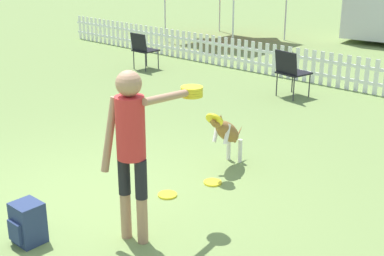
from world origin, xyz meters
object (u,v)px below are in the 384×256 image
at_px(folding_chair_blue_left, 290,69).
at_px(handler_person, 135,135).
at_px(frisbee_near_dog, 167,195).
at_px(frisbee_near_handler, 213,182).
at_px(leaping_dog, 226,131).
at_px(backpack_on_grass, 28,223).
at_px(folding_chair_center, 143,48).

bearing_deg(folding_chair_blue_left, handler_person, 117.71).
xyz_separation_m(frisbee_near_dog, folding_chair_blue_left, (-1.24, 4.59, 0.54)).
relative_size(frisbee_near_handler, frisbee_near_dog, 1.00).
bearing_deg(leaping_dog, frisbee_near_handler, 98.51).
bearing_deg(leaping_dog, handler_person, 90.35).
distance_m(frisbee_near_dog, backpack_on_grass, 1.70).
bearing_deg(folding_chair_blue_left, backpack_on_grass, 109.05).
bearing_deg(frisbee_near_dog, frisbee_near_handler, 74.31).
relative_size(backpack_on_grass, folding_chair_blue_left, 0.47).
height_order(leaping_dog, frisbee_near_dog, leaping_dog).
relative_size(handler_person, frisbee_near_handler, 7.70).
relative_size(handler_person, frisbee_near_dog, 7.70).
bearing_deg(backpack_on_grass, frisbee_near_dog, 79.61).
height_order(handler_person, frisbee_near_handler, handler_person).
height_order(frisbee_near_dog, folding_chair_blue_left, folding_chair_blue_left).
height_order(handler_person, folding_chair_center, handler_person).
bearing_deg(leaping_dog, folding_chair_blue_left, -83.38).
distance_m(folding_chair_blue_left, folding_chair_center, 3.82).
xyz_separation_m(leaping_dog, frisbee_near_handler, (0.19, -0.49, -0.50)).
xyz_separation_m(leaping_dog, frisbee_near_dog, (0.02, -1.12, -0.50)).
bearing_deg(frisbee_near_dog, folding_chair_blue_left, 105.12).
distance_m(handler_person, backpack_on_grass, 1.41).
distance_m(leaping_dog, folding_chair_center, 5.96).
xyz_separation_m(frisbee_near_handler, folding_chair_center, (-5.22, 3.68, 0.51)).
xyz_separation_m(handler_person, folding_chair_center, (-5.50, 5.17, -0.59)).
distance_m(frisbee_near_dog, folding_chair_blue_left, 4.78).
distance_m(frisbee_near_handler, folding_chair_blue_left, 4.25).
xyz_separation_m(leaping_dog, folding_chair_blue_left, (-1.22, 3.47, 0.04)).
xyz_separation_m(handler_person, backpack_on_grass, (-0.75, -0.79, -0.90)).
bearing_deg(folding_chair_blue_left, folding_chair_center, 14.80).
xyz_separation_m(leaping_dog, backpack_on_grass, (-0.29, -2.78, -0.30)).
xyz_separation_m(backpack_on_grass, folding_chair_center, (-4.75, 5.96, 0.31)).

